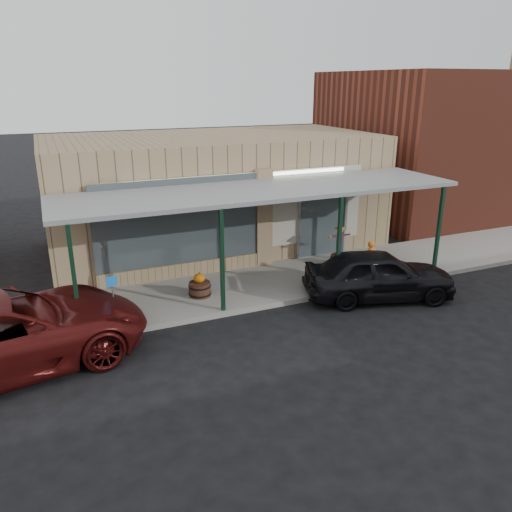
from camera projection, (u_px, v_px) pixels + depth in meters
name	position (u px, v px, depth m)	size (l,w,h in m)	color
ground	(320.00, 337.00, 12.49)	(120.00, 120.00, 0.00)	black
sidewalk	(262.00, 284.00, 15.59)	(40.00, 3.20, 0.15)	gray
storefront	(214.00, 192.00, 18.88)	(12.00, 6.25, 4.20)	#9E8260
awning	(263.00, 192.00, 14.58)	(12.00, 3.00, 3.04)	slate
block_buildings_near	(252.00, 142.00, 19.97)	(61.00, 8.00, 8.00)	brown
barrel_scarecrow	(339.00, 252.00, 16.82)	(0.85, 0.67, 1.41)	#4B2B1E
barrel_pumpkin	(200.00, 287.00, 14.46)	(0.83, 0.83, 0.74)	#4B2B1E
handicap_sign	(113.00, 294.00, 12.52)	(0.28, 0.07, 1.34)	gray
parked_sedan	(379.00, 275.00, 14.53)	(4.64, 2.90, 1.51)	black
car_maroon	(1.00, 334.00, 10.84)	(2.89, 6.28, 1.74)	#521110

